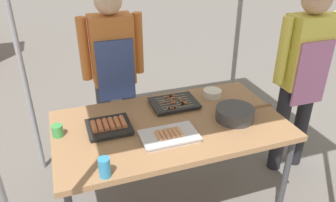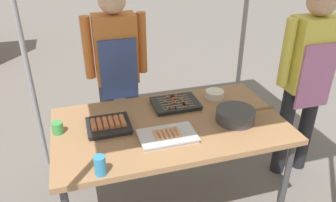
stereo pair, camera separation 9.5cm
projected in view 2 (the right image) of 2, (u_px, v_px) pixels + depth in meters
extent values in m
plane|color=#66605B|center=(170.00, 202.00, 2.68)|extent=(18.00, 18.00, 0.00)
cube|color=#9E724C|center=(170.00, 126.00, 2.34)|extent=(1.60, 0.90, 0.04)
cylinder|color=#3F3F44|center=(285.00, 182.00, 2.37)|extent=(0.04, 0.04, 0.71)
cylinder|color=#3F3F44|center=(67.00, 154.00, 2.66)|extent=(0.04, 0.04, 0.71)
cylinder|color=#3F3F44|center=(235.00, 126.00, 3.03)|extent=(0.04, 0.04, 0.71)
cylinder|color=gray|center=(23.00, 48.00, 2.59)|extent=(0.04, 0.04, 2.25)
cylinder|color=gray|center=(244.00, 29.00, 3.07)|extent=(0.04, 0.04, 2.25)
cube|color=black|center=(109.00, 127.00, 2.27)|extent=(0.28, 0.26, 0.02)
cube|color=black|center=(109.00, 125.00, 2.26)|extent=(0.29, 0.27, 0.01)
cylinder|color=#B7663D|center=(94.00, 125.00, 2.23)|extent=(0.04, 0.14, 0.04)
cylinder|color=#B7663D|center=(100.00, 124.00, 2.24)|extent=(0.04, 0.14, 0.04)
cylinder|color=#B7663D|center=(105.00, 124.00, 2.25)|extent=(0.04, 0.14, 0.04)
cylinder|color=#B7663D|center=(111.00, 123.00, 2.26)|extent=(0.04, 0.14, 0.04)
cylinder|color=#B7663D|center=(117.00, 122.00, 2.27)|extent=(0.04, 0.14, 0.04)
cylinder|color=#B7663D|center=(123.00, 121.00, 2.28)|extent=(0.04, 0.14, 0.04)
cube|color=black|center=(175.00, 104.00, 2.55)|extent=(0.34, 0.25, 0.02)
cube|color=black|center=(175.00, 103.00, 2.54)|extent=(0.35, 0.26, 0.01)
cylinder|color=tan|center=(179.00, 108.00, 2.46)|extent=(0.24, 0.01, 0.01)
cube|color=#9E512D|center=(170.00, 109.00, 2.45)|extent=(0.02, 0.02, 0.02)
cube|color=#9E512D|center=(169.00, 109.00, 2.44)|extent=(0.02, 0.02, 0.02)
cube|color=#9E512D|center=(176.00, 108.00, 2.46)|extent=(0.02, 0.02, 0.02)
cube|color=#9E512D|center=(175.00, 108.00, 2.46)|extent=(0.02, 0.02, 0.02)
cylinder|color=tan|center=(178.00, 105.00, 2.49)|extent=(0.24, 0.01, 0.01)
cube|color=#9E512D|center=(184.00, 104.00, 2.51)|extent=(0.02, 0.02, 0.02)
cube|color=#9E512D|center=(187.00, 104.00, 2.51)|extent=(0.02, 0.02, 0.02)
cube|color=#9E512D|center=(183.00, 105.00, 2.51)|extent=(0.02, 0.02, 0.02)
cylinder|color=tan|center=(176.00, 103.00, 2.52)|extent=(0.24, 0.01, 0.01)
cube|color=#9E512D|center=(173.00, 104.00, 2.52)|extent=(0.02, 0.02, 0.02)
cube|color=#9E512D|center=(183.00, 102.00, 2.54)|extent=(0.02, 0.02, 0.02)
cube|color=#9E512D|center=(175.00, 103.00, 2.52)|extent=(0.02, 0.02, 0.02)
cylinder|color=tan|center=(175.00, 101.00, 2.56)|extent=(0.24, 0.01, 0.01)
cube|color=#9E512D|center=(173.00, 101.00, 2.55)|extent=(0.02, 0.02, 0.02)
cube|color=#9E512D|center=(165.00, 102.00, 2.54)|extent=(0.02, 0.02, 0.02)
cube|color=#9E512D|center=(182.00, 100.00, 2.57)|extent=(0.02, 0.02, 0.02)
cylinder|color=tan|center=(173.00, 99.00, 2.59)|extent=(0.24, 0.01, 0.01)
cube|color=#9E512D|center=(173.00, 99.00, 2.59)|extent=(0.02, 0.02, 0.02)
cube|color=#9E512D|center=(176.00, 99.00, 2.59)|extent=(0.02, 0.02, 0.02)
cylinder|color=tan|center=(172.00, 97.00, 2.62)|extent=(0.24, 0.01, 0.01)
cube|color=#9E512D|center=(167.00, 97.00, 2.61)|extent=(0.02, 0.02, 0.02)
cube|color=#9E512D|center=(172.00, 97.00, 2.62)|extent=(0.02, 0.02, 0.02)
cube|color=#9E512D|center=(176.00, 96.00, 2.62)|extent=(0.02, 0.02, 0.02)
cube|color=#9E512D|center=(172.00, 97.00, 2.62)|extent=(0.02, 0.02, 0.02)
cube|color=silver|center=(167.00, 137.00, 2.16)|extent=(0.36, 0.22, 0.02)
cube|color=silver|center=(167.00, 135.00, 2.15)|extent=(0.37, 0.23, 0.01)
cylinder|color=tan|center=(156.00, 136.00, 2.13)|extent=(0.03, 0.11, 0.03)
cylinder|color=tan|center=(161.00, 135.00, 2.14)|extent=(0.03, 0.11, 0.03)
cylinder|color=tan|center=(165.00, 134.00, 2.15)|extent=(0.03, 0.11, 0.03)
cylinder|color=tan|center=(170.00, 134.00, 2.15)|extent=(0.03, 0.11, 0.03)
cylinder|color=tan|center=(174.00, 133.00, 2.16)|extent=(0.03, 0.11, 0.03)
cylinder|color=tan|center=(178.00, 132.00, 2.17)|extent=(0.03, 0.11, 0.03)
cylinder|color=#38383A|center=(235.00, 115.00, 2.34)|extent=(0.27, 0.27, 0.09)
cylinder|color=brown|center=(263.00, 109.00, 2.39)|extent=(0.16, 0.02, 0.02)
cylinder|color=#386B33|center=(236.00, 111.00, 2.32)|extent=(0.25, 0.25, 0.01)
cylinder|color=silver|center=(215.00, 94.00, 2.66)|extent=(0.15, 0.15, 0.06)
cylinder|color=#3F994C|center=(58.00, 128.00, 2.20)|extent=(0.07, 0.07, 0.08)
cylinder|color=#338CBF|center=(100.00, 165.00, 1.83)|extent=(0.07, 0.07, 0.12)
cylinder|color=#333842|center=(109.00, 122.00, 3.01)|extent=(0.12, 0.12, 0.80)
cylinder|color=#333842|center=(133.00, 118.00, 3.07)|extent=(0.12, 0.12, 0.80)
cube|color=#CC7233|center=(116.00, 49.00, 2.72)|extent=(0.34, 0.20, 0.56)
cube|color=#384C8C|center=(119.00, 70.00, 2.69)|extent=(0.30, 0.02, 0.51)
cylinder|color=#CC7233|center=(88.00, 48.00, 2.65)|extent=(0.08, 0.08, 0.51)
cylinder|color=#CC7233|center=(142.00, 43.00, 2.76)|extent=(0.08, 0.08, 0.51)
sphere|color=#D8B293|center=(112.00, 0.00, 2.53)|extent=(0.22, 0.22, 0.22)
cylinder|color=black|center=(284.00, 132.00, 2.85)|extent=(0.12, 0.12, 0.81)
cylinder|color=black|center=(306.00, 128.00, 2.90)|extent=(0.12, 0.12, 0.81)
cube|color=#D8CC4C|center=(311.00, 54.00, 2.55)|extent=(0.34, 0.20, 0.58)
cube|color=#B26B9E|center=(317.00, 77.00, 2.52)|extent=(0.30, 0.02, 0.52)
cylinder|color=#D8CC4C|center=(287.00, 53.00, 2.48)|extent=(0.08, 0.08, 0.52)
cylinder|color=#D8CC4C|center=(336.00, 47.00, 2.59)|extent=(0.08, 0.08, 0.52)
sphere|color=tan|center=(323.00, 0.00, 2.36)|extent=(0.22, 0.22, 0.22)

